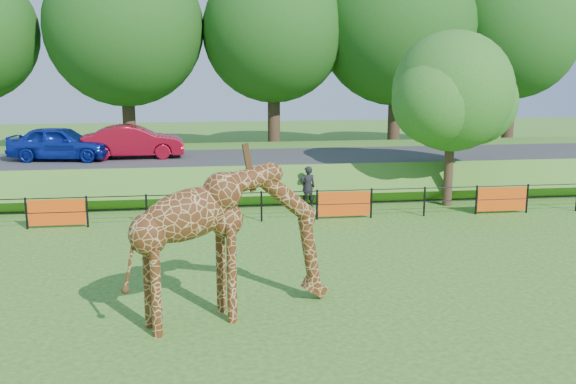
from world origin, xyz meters
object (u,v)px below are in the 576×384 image
visitor (308,187)px  tree_east (454,96)px  car_red (134,142)px  giraffe (232,242)px  car_blue (60,143)px

visitor → tree_east: tree_east is taller
car_red → visitor: bearing=-125.8°
visitor → tree_east: (5.63, -0.22, 3.46)m
tree_east → car_red: bearing=159.4°
giraffe → car_red: size_ratio=1.12×
car_blue → car_red: size_ratio=1.00×
car_blue → visitor: 10.97m
visitor → giraffe: bearing=66.7°
car_red → tree_east: size_ratio=0.64×
visitor → car_blue: bearing=-28.3°
car_red → tree_east: 13.62m
giraffe → car_red: bearing=83.3°
giraffe → visitor: size_ratio=2.93×
giraffe → tree_east: size_ratio=0.71×
car_blue → tree_east: bearing=-97.2°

